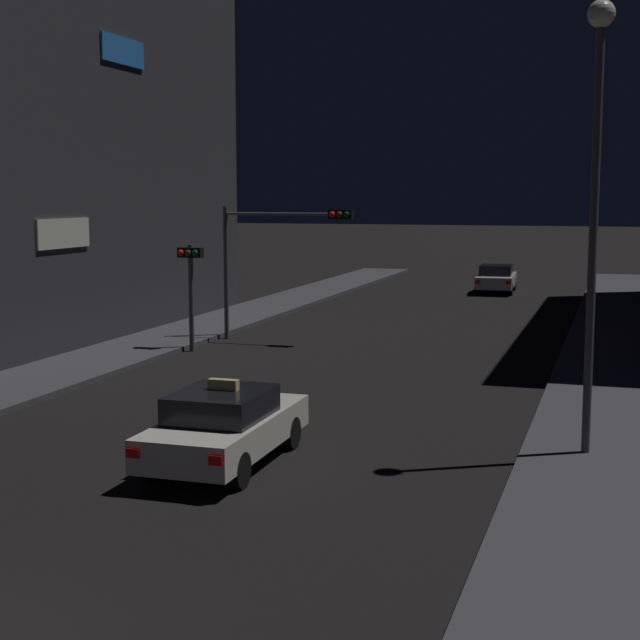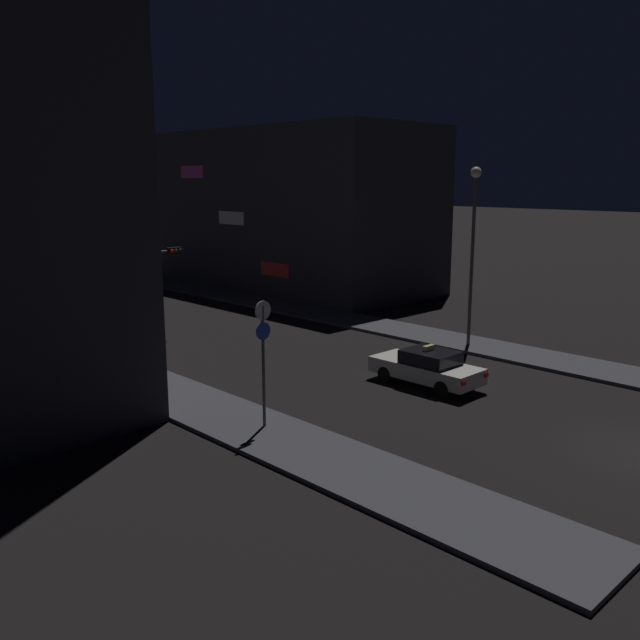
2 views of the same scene
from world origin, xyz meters
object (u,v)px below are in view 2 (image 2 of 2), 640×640
traffic_light_left_kerb (131,304)px  taxi (427,367)px  far_car (71,277)px  street_lamp_near_block (473,228)px  traffic_light_overhead (136,273)px  sign_pole_left (263,351)px

traffic_light_left_kerb → taxi: bearing=-62.2°
far_car → street_lamp_near_block: bearing=-79.8°
traffic_light_overhead → traffic_light_left_kerb: size_ratio=1.35×
traffic_light_overhead → sign_pole_left: traffic_light_overhead is taller
far_car → traffic_light_overhead: 19.67m
taxi → traffic_light_overhead: (-4.26, 14.49, 2.66)m
traffic_light_overhead → traffic_light_left_kerb: traffic_light_overhead is taller
sign_pole_left → street_lamp_near_block: street_lamp_near_block is taller
traffic_light_overhead → traffic_light_left_kerb: 3.54m
traffic_light_left_kerb → sign_pole_left: (-1.44, -10.94, 0.16)m
street_lamp_near_block → taxi: bearing=-159.9°
sign_pole_left → traffic_light_overhead: bearing=76.4°
traffic_light_overhead → sign_pole_left: 14.20m
sign_pole_left → traffic_light_left_kerb: bearing=82.5°
taxi → traffic_light_overhead: bearing=106.4°
taxi → far_car: bearing=88.6°
far_car → sign_pole_left: (-8.38, -32.61, 1.89)m
traffic_light_left_kerb → street_lamp_near_block: street_lamp_near_block is taller
street_lamp_near_block → far_car: bearing=100.2°
far_car → traffic_light_overhead: bearing=-105.0°
traffic_light_overhead → sign_pole_left: size_ratio=1.13×
traffic_light_overhead → street_lamp_near_block: street_lamp_near_block is taller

